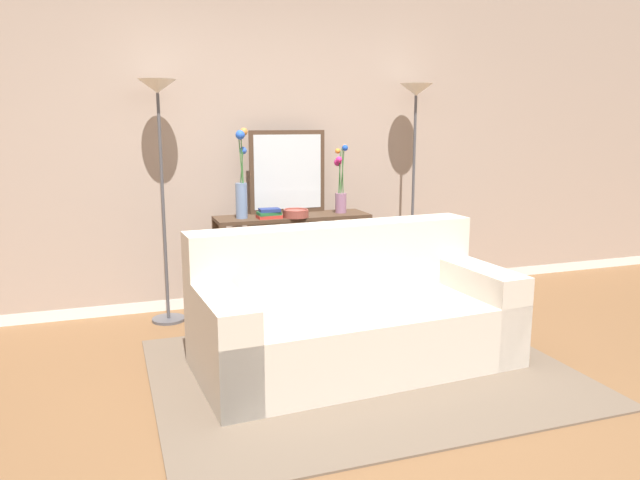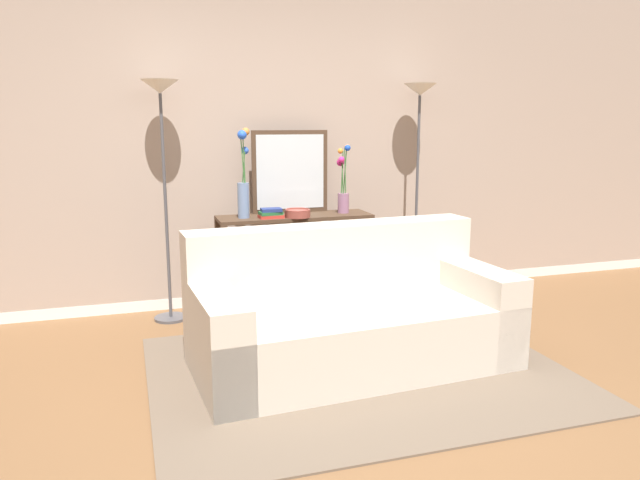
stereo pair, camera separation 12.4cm
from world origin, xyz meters
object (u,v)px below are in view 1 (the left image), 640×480
(couch, at_px, (352,318))
(floor_lamp_left, at_px, (160,134))
(wall_mirror, at_px, (288,172))
(console_table, at_px, (293,245))
(book_stack, at_px, (269,214))
(fruit_bowl, at_px, (296,213))
(floor_lamp_right, at_px, (415,131))
(vase_short_flowers, at_px, (341,187))
(book_row_under_console, at_px, (252,308))
(vase_tall_flowers, at_px, (242,184))

(couch, bearing_deg, floor_lamp_left, 129.25)
(couch, bearing_deg, wall_mirror, 91.01)
(couch, bearing_deg, console_table, 91.45)
(floor_lamp_left, height_order, book_stack, floor_lamp_left)
(wall_mirror, height_order, fruit_bowl, wall_mirror)
(console_table, height_order, wall_mirror, wall_mirror)
(floor_lamp_right, xyz_separation_m, wall_mirror, (-1.12, 0.09, -0.33))
(floor_lamp_right, bearing_deg, floor_lamp_left, 180.00)
(vase_short_flowers, distance_m, book_row_under_console, 1.23)
(fruit_bowl, relative_size, book_stack, 1.06)
(vase_short_flowers, bearing_deg, console_table, -179.58)
(floor_lamp_right, relative_size, book_stack, 9.75)
(book_row_under_console, bearing_deg, book_stack, -34.84)
(floor_lamp_left, xyz_separation_m, floor_lamp_right, (2.14, -0.00, 0.01))
(vase_tall_flowers, distance_m, vase_short_flowers, 0.84)
(book_stack, bearing_deg, floor_lamp_right, 6.50)
(fruit_bowl, bearing_deg, couch, -88.06)
(floor_lamp_left, height_order, wall_mirror, floor_lamp_left)
(vase_short_flowers, bearing_deg, book_stack, -171.62)
(floor_lamp_right, relative_size, vase_short_flowers, 3.31)
(floor_lamp_left, relative_size, book_row_under_console, 5.85)
(vase_tall_flowers, height_order, fruit_bowl, vase_tall_flowers)
(book_stack, bearing_deg, wall_mirror, 47.22)
(fruit_bowl, bearing_deg, book_stack, 173.83)
(floor_lamp_left, distance_m, book_stack, 1.02)
(book_stack, distance_m, book_row_under_console, 0.80)
(console_table, xyz_separation_m, book_stack, (-0.22, -0.09, 0.29))
(floor_lamp_left, distance_m, floor_lamp_right, 2.14)
(couch, relative_size, vase_tall_flowers, 2.93)
(floor_lamp_right, distance_m, wall_mirror, 1.17)
(floor_lamp_right, xyz_separation_m, vase_tall_flowers, (-1.55, -0.08, -0.40))
(floor_lamp_left, xyz_separation_m, vase_short_flowers, (1.43, -0.06, -0.44))
(wall_mirror, height_order, vase_short_flowers, wall_mirror)
(console_table, distance_m, vase_short_flowers, 0.63)
(floor_lamp_right, height_order, vase_tall_flowers, floor_lamp_right)
(wall_mirror, relative_size, book_row_under_console, 2.14)
(vase_tall_flowers, distance_m, fruit_bowl, 0.48)
(floor_lamp_right, height_order, wall_mirror, floor_lamp_right)
(book_row_under_console, bearing_deg, couch, -72.68)
(vase_short_flowers, relative_size, book_stack, 2.95)
(couch, distance_m, fruit_bowl, 1.22)
(vase_tall_flowers, relative_size, book_row_under_console, 2.21)
(console_table, xyz_separation_m, book_row_under_console, (-0.35, -0.00, -0.50))
(couch, xyz_separation_m, wall_mirror, (-0.02, 1.37, 0.83))
(floor_lamp_left, xyz_separation_m, book_stack, (0.80, -0.15, -0.62))
(vase_short_flowers, bearing_deg, book_row_under_console, -179.77)
(wall_mirror, xyz_separation_m, book_row_under_console, (-0.36, -0.15, -1.09))
(console_table, relative_size, book_stack, 6.56)
(floor_lamp_left, xyz_separation_m, wall_mirror, (1.02, 0.09, -0.32))
(couch, distance_m, console_table, 1.24)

